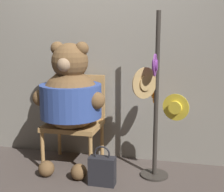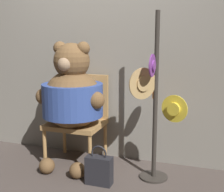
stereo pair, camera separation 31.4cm
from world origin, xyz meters
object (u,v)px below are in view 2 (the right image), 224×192
(hat_display_rack, at_px, (156,106))
(teddy_bear, at_px, (72,96))
(chair, at_px, (79,115))
(handbag_on_ground, at_px, (99,170))

(hat_display_rack, bearing_deg, teddy_bear, 177.07)
(hat_display_rack, bearing_deg, chair, 166.43)
(chair, height_order, handbag_on_ground, chair)
(teddy_bear, bearing_deg, hat_display_rack, -2.93)
(chair, distance_m, hat_display_rack, 0.96)
(teddy_bear, xyz_separation_m, hat_display_rack, (0.90, -0.05, -0.04))
(teddy_bear, distance_m, handbag_on_ground, 0.83)
(handbag_on_ground, bearing_deg, chair, 131.24)
(teddy_bear, distance_m, hat_display_rack, 0.90)
(teddy_bear, xyz_separation_m, handbag_on_ground, (0.42, -0.32, -0.63))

